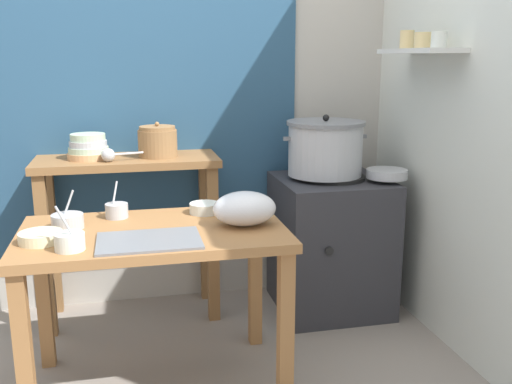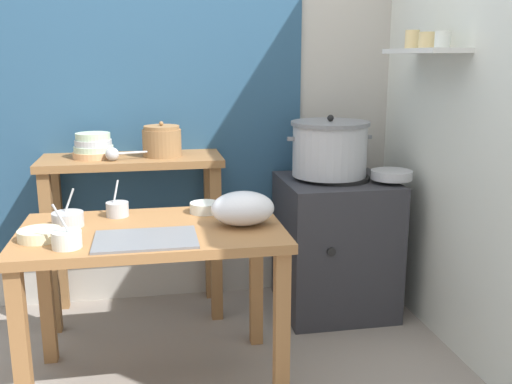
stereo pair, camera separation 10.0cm
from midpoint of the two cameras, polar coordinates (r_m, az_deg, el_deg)
wall_back at (r=3.37m, az=-7.03°, el=11.14°), size 4.40×0.12×2.60m
wall_right at (r=2.91m, az=21.54°, el=9.96°), size 0.30×3.20×2.60m
prep_table at (r=2.49m, az=-9.05°, el=-5.98°), size 1.10×0.66×0.72m
back_shelf_table at (r=3.19m, az=-11.17°, el=-0.48°), size 0.96×0.40×0.90m
stove_block at (r=3.32m, az=8.65°, el=-5.13°), size 0.60×0.61×0.78m
steamer_pot at (r=3.20m, az=8.20°, el=4.29°), size 0.48×0.43×0.34m
clay_pot at (r=3.13m, az=-8.40°, el=5.01°), size 0.21×0.21×0.19m
bowl_stack_enamel at (r=3.15m, az=-14.94°, el=4.38°), size 0.22×0.22×0.13m
ladle at (r=3.04m, az=-12.94°, el=3.69°), size 0.27×0.10×0.07m
serving_tray at (r=2.29m, az=-9.65°, el=-4.65°), size 0.40×0.28×0.01m
plastic_bag at (r=2.45m, az=-0.15°, el=-1.64°), size 0.27×0.22×0.15m
wide_pan at (r=3.19m, az=14.16°, el=1.67°), size 0.22×0.22×0.05m
prep_bowl_0 at (r=2.55m, az=-17.09°, el=-2.55°), size 0.13×0.13×0.16m
prep_bowl_1 at (r=2.66m, az=-4.02°, el=-1.50°), size 0.14×0.14×0.05m
prep_bowl_2 at (r=2.27m, az=-17.06°, el=-4.44°), size 0.11×0.11×0.18m
prep_bowl_3 at (r=2.65m, az=-12.53°, el=-1.61°), size 0.10×0.10×0.16m
prep_bowl_4 at (r=2.40m, az=-19.57°, el=-3.99°), size 0.17×0.17×0.04m
prep_bowl_5 at (r=2.68m, az=-0.95°, el=-1.38°), size 0.11×0.11×0.05m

